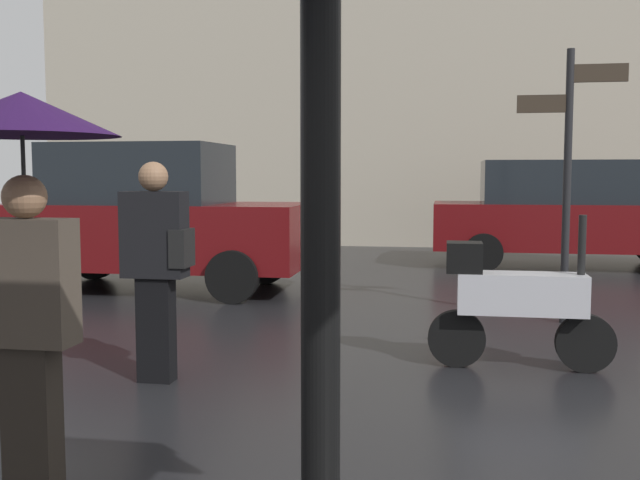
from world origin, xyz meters
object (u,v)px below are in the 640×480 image
Objects in this scene: pedestrian_with_bag at (157,258)px; parked_car_right at (569,213)px; parked_scooter at (515,300)px; street_signpost at (568,158)px; parked_car_left at (151,217)px; pedestrian_with_umbrella at (24,187)px.

parked_car_right is (4.14, 7.66, -0.02)m from pedestrian_with_bag.
street_signpost is at bearing 85.16° from parked_scooter.
parked_car_left is (-1.78, 4.15, 0.05)m from pedestrian_with_bag.
pedestrian_with_umbrella is at bearing -95.31° from parked_car_right.
street_signpost is (3.18, 4.76, 0.23)m from pedestrian_with_umbrella.
parked_car_right is (3.97, 9.63, -0.58)m from pedestrian_with_umbrella.
street_signpost is (5.12, -1.36, 0.73)m from parked_car_left.
parked_car_left is 1.42× the size of street_signpost.
parked_scooter is at bearing -21.22° from pedestrian_with_umbrella.
parked_car_right is at bearing 91.97° from parked_scooter.
parked_car_right is (1.48, 6.86, 0.35)m from parked_scooter.
parked_car_left is at bearing 157.12° from parked_scooter.
parked_scooter is at bearing 55.09° from pedestrian_with_bag.
parked_car_right reaches higher than parked_scooter.
parked_car_right reaches higher than pedestrian_with_bag.
pedestrian_with_bag is 2.80m from parked_scooter.
street_signpost reaches higher than parked_car_left.
parked_scooter is at bearing -31.07° from parked_car_left.
street_signpost reaches higher than parked_car_right.
street_signpost is at bearing -12.99° from pedestrian_with_umbrella.
parked_car_left is 5.35m from street_signpost.
street_signpost is at bearing 78.19° from pedestrian_with_bag.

